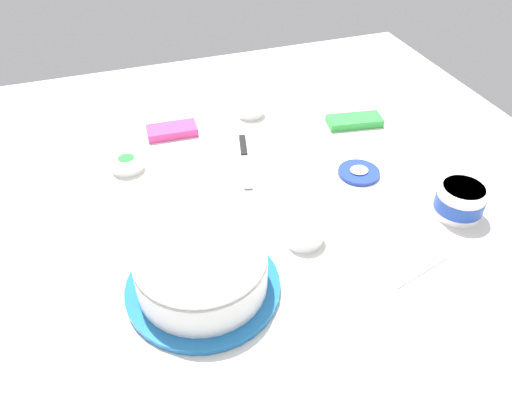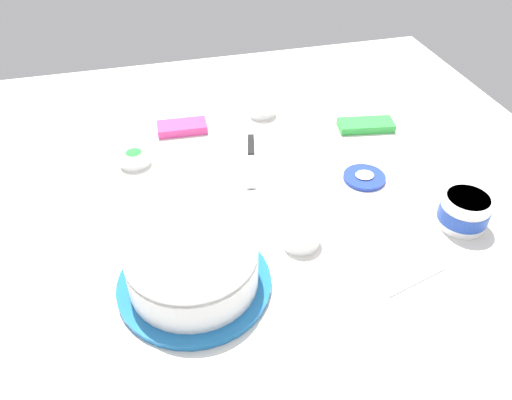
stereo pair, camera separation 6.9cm
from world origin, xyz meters
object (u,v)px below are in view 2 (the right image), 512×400
(frosting_tub, at_px, (464,210))
(sprinkle_bowl_green, at_px, (134,157))
(frosted_cake, at_px, (193,267))
(candy_box_lower, at_px, (366,125))
(frosting_tub_lid, at_px, (364,177))
(sprinkle_bowl_yellow, at_px, (262,108))
(spreading_knife, at_px, (251,156))
(paper_napkin, at_px, (393,258))
(sprinkle_bowl_orange, at_px, (301,236))
(candy_box_upper, at_px, (182,127))

(frosting_tub, xyz_separation_m, sprinkle_bowl_green, (0.70, -0.43, -0.02))
(frosted_cake, distance_m, candy_box_lower, 0.74)
(frosting_tub_lid, relative_size, sprinkle_bowl_yellow, 1.31)
(frosting_tub_lid, xyz_separation_m, spreading_knife, (0.25, -0.17, -0.00))
(spreading_knife, bearing_deg, sprinkle_bowl_green, -9.85)
(sprinkle_bowl_green, relative_size, paper_napkin, 0.55)
(frosting_tub_lid, distance_m, spreading_knife, 0.30)
(sprinkle_bowl_green, xyz_separation_m, candy_box_lower, (-0.66, -0.01, -0.01))
(frosting_tub, distance_m, sprinkle_bowl_green, 0.82)
(frosted_cake, relative_size, sprinkle_bowl_yellow, 3.78)
(frosting_tub, bearing_deg, sprinkle_bowl_green, -31.54)
(sprinkle_bowl_yellow, relative_size, paper_napkin, 0.54)
(spreading_knife, xyz_separation_m, candy_box_lower, (-0.36, -0.06, 0.01))
(frosting_tub, relative_size, sprinkle_bowl_green, 1.33)
(sprinkle_bowl_orange, bearing_deg, frosting_tub, 174.91)
(spreading_knife, distance_m, sprinkle_bowl_green, 0.31)
(frosting_tub, xyz_separation_m, sprinkle_bowl_yellow, (0.31, -0.59, -0.02))
(sprinkle_bowl_yellow, height_order, candy_box_upper, sprinkle_bowl_yellow)
(frosting_tub_lid, height_order, candy_box_upper, candy_box_upper)
(spreading_knife, height_order, sprinkle_bowl_yellow, sprinkle_bowl_yellow)
(sprinkle_bowl_yellow, height_order, sprinkle_bowl_orange, sprinkle_bowl_yellow)
(candy_box_upper, bearing_deg, frosting_tub_lid, 143.14)
(spreading_knife, relative_size, sprinkle_bowl_orange, 2.78)
(sprinkle_bowl_green, height_order, sprinkle_bowl_yellow, sprinkle_bowl_yellow)
(frosting_tub, height_order, candy_box_upper, frosting_tub)
(frosting_tub, bearing_deg, candy_box_upper, -45.02)
(sprinkle_bowl_orange, relative_size, candy_box_lower, 0.53)
(frosting_tub, height_order, spreading_knife, frosting_tub)
(sprinkle_bowl_yellow, bearing_deg, frosting_tub, 117.71)
(frosted_cake, height_order, frosting_tub, frosted_cake)
(frosting_tub_lid, bearing_deg, spreading_knife, -33.07)
(frosted_cake, distance_m, sprinkle_bowl_yellow, 0.69)
(candy_box_lower, bearing_deg, sprinkle_bowl_orange, 59.61)
(frosted_cake, xyz_separation_m, frosting_tub, (-0.61, -0.03, -0.01))
(frosting_tub_lid, relative_size, sprinkle_bowl_green, 1.28)
(frosted_cake, bearing_deg, spreading_knife, -118.24)
(sprinkle_bowl_green, bearing_deg, frosting_tub_lid, 158.59)
(frosting_tub, distance_m, frosting_tub_lid, 0.26)
(frosting_tub, xyz_separation_m, spreading_knife, (0.40, -0.37, -0.03))
(frosted_cake, height_order, spreading_knife, frosted_cake)
(frosted_cake, bearing_deg, frosting_tub_lid, -153.10)
(candy_box_lower, bearing_deg, candy_box_upper, -3.80)
(frosting_tub, relative_size, candy_box_upper, 0.79)
(frosting_tub_lid, height_order, candy_box_lower, candy_box_lower)
(frosting_tub, relative_size, paper_napkin, 0.73)
(frosting_tub_lid, bearing_deg, candy_box_lower, -114.87)
(sprinkle_bowl_yellow, bearing_deg, frosting_tub_lid, 113.84)
(paper_napkin, bearing_deg, sprinkle_bowl_green, -44.60)
(frosted_cake, xyz_separation_m, sprinkle_bowl_green, (0.08, -0.46, -0.03))
(sprinkle_bowl_orange, distance_m, candy_box_upper, 0.55)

